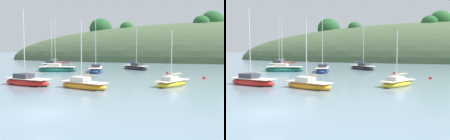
{
  "view_description": "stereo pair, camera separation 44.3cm",
  "coord_description": "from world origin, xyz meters",
  "views": [
    {
      "loc": [
        8.12,
        -15.72,
        4.27
      ],
      "look_at": [
        0.0,
        20.0,
        1.2
      ],
      "focal_mm": 42.95,
      "sensor_mm": 36.0,
      "label": 1
    },
    {
      "loc": [
        8.55,
        -15.62,
        4.27
      ],
      "look_at": [
        0.0,
        20.0,
        1.2
      ],
      "focal_mm": 42.95,
      "sensor_mm": 36.0,
      "label": 2
    }
  ],
  "objects": [
    {
      "name": "ground_plane",
      "position": [
        0.0,
        0.0,
        0.0
      ],
      "size": [
        400.0,
        400.0,
        0.0
      ],
      "primitive_type": "plane",
      "color": "slate"
    },
    {
      "name": "sailboat_orange_cutter",
      "position": [
        8.11,
        14.71,
        0.34
      ],
      "size": [
        4.41,
        5.51,
        6.4
      ],
      "color": "gold",
      "rests_on": "ground"
    },
    {
      "name": "sailboat_blue_center",
      "position": [
        -5.03,
        29.25,
        0.41
      ],
      "size": [
        3.9,
        7.2,
        9.74
      ],
      "color": "navy",
      "rests_on": "ground"
    },
    {
      "name": "mooring_buoy_inner",
      "position": [
        7.33,
        29.03,
        0.12
      ],
      "size": [
        0.44,
        0.44,
        0.54
      ],
      "color": "red",
      "rests_on": "ground"
    },
    {
      "name": "sailboat_red_portside",
      "position": [
        -12.2,
        28.95,
        0.43
      ],
      "size": [
        7.33,
        3.65,
        9.62
      ],
      "color": "#196B56",
      "rests_on": "ground"
    },
    {
      "name": "sailboat_cream_ketch",
      "position": [
        -8.17,
        11.8,
        0.39
      ],
      "size": [
        6.72,
        3.79,
        8.84
      ],
      "color": "red",
      "rests_on": "ground"
    },
    {
      "name": "sailboat_white_near",
      "position": [
        -0.99,
        10.79,
        0.37
      ],
      "size": [
        6.11,
        3.92,
        7.46
      ],
      "color": "orange",
      "rests_on": "ground"
    },
    {
      "name": "sailboat_black_sloop",
      "position": [
        -17.66,
        38.65,
        0.46
      ],
      "size": [
        3.09,
        8.01,
        11.26
      ],
      "color": "white",
      "rests_on": "ground"
    },
    {
      "name": "sailboat_navy_dinghy",
      "position": [
        1.01,
        36.2,
        0.4
      ],
      "size": [
        6.24,
        5.73,
        8.94
      ],
      "color": "#232328",
      "rests_on": "ground"
    },
    {
      "name": "mooring_buoy_channel",
      "position": [
        12.38,
        22.66,
        0.12
      ],
      "size": [
        0.44,
        0.44,
        0.54
      ],
      "color": "red",
      "rests_on": "ground"
    }
  ]
}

